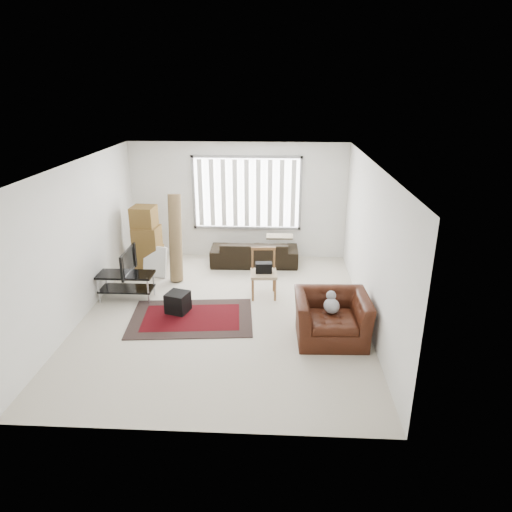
% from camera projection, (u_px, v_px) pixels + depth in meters
% --- Properties ---
extents(room, '(6.00, 6.02, 2.71)m').
position_uv_depth(room, '(228.00, 212.00, 8.12)').
color(room, beige).
rests_on(room, ground).
extents(persian_rug, '(2.26, 1.62, 0.02)m').
position_uv_depth(persian_rug, '(192.00, 318.00, 8.10)').
color(persian_rug, black).
rests_on(persian_rug, ground).
extents(tv_stand, '(1.05, 0.47, 0.52)m').
position_uv_depth(tv_stand, '(126.00, 281.00, 8.72)').
color(tv_stand, black).
rests_on(tv_stand, ground).
extents(tv, '(0.11, 0.85, 0.49)m').
position_uv_depth(tv, '(124.00, 262.00, 8.58)').
color(tv, black).
rests_on(tv, tv_stand).
extents(subwoofer, '(0.46, 0.46, 0.37)m').
position_uv_depth(subwoofer, '(178.00, 302.00, 8.25)').
color(subwoofer, black).
rests_on(subwoofer, persian_rug).
extents(moving_boxes, '(0.63, 0.58, 1.46)m').
position_uv_depth(moving_boxes, '(147.00, 242.00, 9.95)').
color(moving_boxes, brown).
rests_on(moving_boxes, ground).
extents(white_flatpack, '(0.55, 0.33, 0.66)m').
position_uv_depth(white_flatpack, '(155.00, 262.00, 9.79)').
color(white_flatpack, silver).
rests_on(white_flatpack, ground).
extents(rolled_rug, '(0.29, 0.58, 1.82)m').
position_uv_depth(rolled_rug, '(175.00, 238.00, 9.45)').
color(rolled_rug, brown).
rests_on(rolled_rug, ground).
extents(sofa, '(1.99, 0.90, 0.76)m').
position_uv_depth(sofa, '(254.00, 249.00, 10.40)').
color(sofa, black).
rests_on(sofa, ground).
extents(side_chair, '(0.54, 0.54, 0.94)m').
position_uv_depth(side_chair, '(264.00, 271.00, 8.80)').
color(side_chair, '#9C8566').
rests_on(side_chair, ground).
extents(armchair, '(1.20, 1.06, 0.86)m').
position_uv_depth(armchair, '(332.00, 314.00, 7.32)').
color(armchair, '#38160B').
rests_on(armchair, ground).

